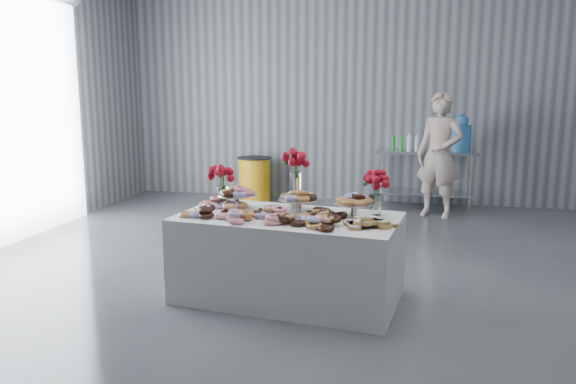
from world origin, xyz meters
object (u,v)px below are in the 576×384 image
at_px(prep_table, 425,169).
at_px(trash_barrel, 254,179).
at_px(display_table, 288,257).
at_px(water_jug, 461,135).
at_px(person, 439,155).

bearing_deg(prep_table, trash_barrel, -180.00).
bearing_deg(display_table, prep_table, 73.74).
xyz_separation_m(water_jug, person, (-0.33, -0.54, -0.25)).
height_order(prep_table, water_jug, water_jug).
relative_size(person, trash_barrel, 2.50).
height_order(water_jug, person, person).
bearing_deg(trash_barrel, person, -10.49).
distance_m(prep_table, water_jug, 0.73).
distance_m(display_table, person, 3.91).
distance_m(display_table, trash_barrel, 4.43).
relative_size(display_table, person, 1.06).
bearing_deg(trash_barrel, water_jug, 0.00).
relative_size(display_table, trash_barrel, 2.65).
distance_m(water_jug, trash_barrel, 3.33).
xyz_separation_m(display_table, water_jug, (1.71, 4.16, 0.77)).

